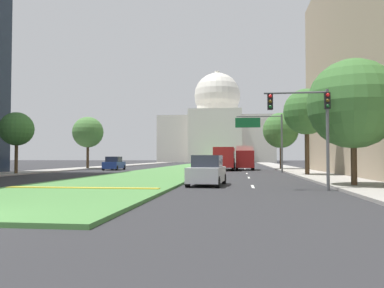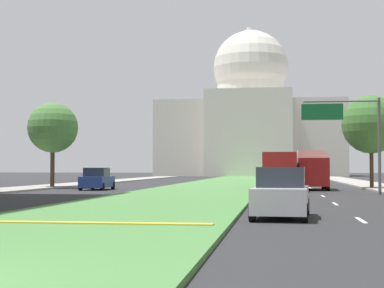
% 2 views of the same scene
% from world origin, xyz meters
% --- Properties ---
extents(ground_plane, '(281.09, 281.09, 0.00)m').
position_xyz_m(ground_plane, '(0.00, 63.88, 0.00)').
color(ground_plane, '#2B2B2D').
extents(grass_median, '(8.87, 114.99, 0.14)m').
position_xyz_m(grass_median, '(0.00, 57.49, 0.07)').
color(grass_median, '#4C8442').
rests_on(grass_median, ground_plane).
extents(median_curb_nose, '(7.98, 0.50, 0.04)m').
position_xyz_m(median_curb_nose, '(0.00, 9.92, 0.16)').
color(median_curb_nose, gold).
rests_on(median_curb_nose, grass_median).
extents(lane_dashes_right, '(0.16, 36.82, 0.01)m').
position_xyz_m(lane_dashes_right, '(8.67, 32.74, 0.00)').
color(lane_dashes_right, silver).
rests_on(lane_dashes_right, ground_plane).
extents(sidewalk_left, '(4.00, 114.99, 0.15)m').
position_xyz_m(sidewalk_left, '(-14.90, 51.11, 0.07)').
color(sidewalk_left, '#9E9991').
rests_on(sidewalk_left, ground_plane).
extents(sidewalk_right, '(4.00, 114.99, 0.15)m').
position_xyz_m(sidewalk_right, '(14.90, 51.11, 0.07)').
color(sidewalk_right, '#9E9991').
rests_on(sidewalk_right, ground_plane).
extents(capitol_building, '(39.63, 25.36, 32.69)m').
position_xyz_m(capitol_building, '(0.00, 127.00, 12.06)').
color(capitol_building, silver).
rests_on(capitol_building, ground_plane).
extents(traffic_light_near_right, '(3.34, 0.35, 5.20)m').
position_xyz_m(traffic_light_near_right, '(11.56, 11.59, 3.80)').
color(traffic_light_near_right, '#515456').
rests_on(traffic_light_near_right, ground_plane).
extents(overhead_guide_sign, '(5.26, 0.20, 6.50)m').
position_xyz_m(overhead_guide_sign, '(10.69, 34.70, 4.63)').
color(overhead_guide_sign, '#515456').
rests_on(overhead_guide_sign, ground_plane).
extents(street_tree_right_near, '(5.05, 5.05, 7.24)m').
position_xyz_m(street_tree_right_near, '(14.28, 13.76, 4.71)').
color(street_tree_right_near, '#4C3823').
rests_on(street_tree_right_near, ground_plane).
extents(street_tree_left_mid, '(3.23, 3.23, 6.05)m').
position_xyz_m(street_tree_left_mid, '(-13.42, 25.71, 4.41)').
color(street_tree_left_mid, '#4C3823').
rests_on(street_tree_left_mid, ground_plane).
extents(street_tree_right_mid, '(4.19, 4.19, 7.96)m').
position_xyz_m(street_tree_right_mid, '(14.00, 27.05, 5.82)').
color(street_tree_right_mid, '#4C3823').
rests_on(street_tree_right_mid, ground_plane).
extents(street_tree_left_far, '(4.41, 4.41, 7.51)m').
position_xyz_m(street_tree_left_far, '(-13.72, 43.81, 5.29)').
color(street_tree_left_far, '#4C3823').
rests_on(street_tree_left_far, ground_plane).
extents(street_tree_right_far, '(4.85, 4.85, 7.81)m').
position_xyz_m(street_tree_right_far, '(13.51, 44.57, 5.37)').
color(street_tree_right_far, '#4C3823').
rests_on(street_tree_right_far, ground_plane).
extents(sedan_lead_stopped, '(2.18, 4.42, 1.83)m').
position_xyz_m(sedan_lead_stopped, '(5.96, 14.46, 0.85)').
color(sedan_lead_stopped, '#BCBCC1').
rests_on(sedan_lead_stopped, ground_plane).
extents(sedan_midblock, '(2.17, 4.71, 1.79)m').
position_xyz_m(sedan_midblock, '(-8.73, 40.68, 0.84)').
color(sedan_midblock, navy).
rests_on(sedan_midblock, ground_plane).
extents(sedan_distant, '(2.11, 4.42, 1.86)m').
position_xyz_m(sedan_distant, '(6.07, 56.92, 0.86)').
color(sedan_distant, black).
rests_on(sedan_distant, ground_plane).
extents(box_truck_delivery, '(2.40, 6.40, 3.20)m').
position_xyz_m(box_truck_delivery, '(8.60, 43.23, 1.68)').
color(box_truck_delivery, maroon).
rests_on(box_truck_delivery, ground_plane).
extents(city_bus, '(2.62, 11.00, 2.95)m').
position_xyz_m(city_bus, '(5.96, 42.79, 1.77)').
color(city_bus, '#B21E1E').
rests_on(city_bus, ground_plane).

